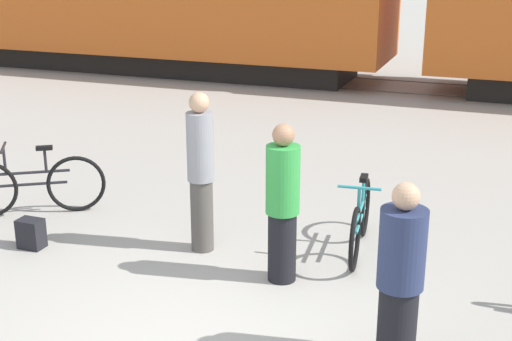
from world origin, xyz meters
TOP-DOWN VIEW (x-y plane):
  - rail_near at (0.00, 11.23)m, footprint 61.46×0.07m
  - rail_far at (0.00, 12.66)m, footprint 61.46×0.07m
  - bicycle_black at (-3.15, 2.14)m, footprint 1.56×1.01m
  - bicycle_teal at (0.96, 2.48)m, footprint 0.46×1.65m
  - person_in_green at (0.37, 1.52)m, footprint 0.34×0.34m
  - person_in_grey at (-0.70, 1.91)m, footprint 0.30×0.30m
  - person_in_navy at (1.72, 0.42)m, footprint 0.38×0.38m
  - backpack at (-2.54, 1.28)m, footprint 0.28×0.20m

SIDE VIEW (x-z plane):
  - rail_near at x=0.00m, z-range 0.00..0.01m
  - rail_far at x=0.00m, z-range 0.00..0.01m
  - backpack at x=-2.54m, z-range 0.00..0.34m
  - bicycle_teal at x=0.96m, z-range -0.06..0.80m
  - bicycle_black at x=-3.15m, z-range -0.07..0.85m
  - person_in_navy at x=1.72m, z-range -0.01..1.56m
  - person_in_green at x=0.37m, z-range 0.00..1.65m
  - person_in_grey at x=-0.70m, z-range 0.02..1.82m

